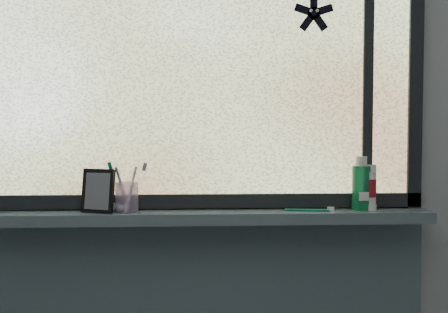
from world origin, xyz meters
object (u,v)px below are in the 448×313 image
vanity_mirror (98,191)px  mouthwash_bottle (361,183)px  cream_tube (369,186)px  toothbrush_cup (127,197)px

vanity_mirror → mouthwash_bottle: mouthwash_bottle is taller
cream_tube → mouthwash_bottle: bearing=176.7°
mouthwash_bottle → cream_tube: bearing=-3.3°
vanity_mirror → mouthwash_bottle: (0.92, 0.01, 0.02)m
vanity_mirror → cream_tube: 0.95m
vanity_mirror → cream_tube: size_ratio=1.30×
cream_tube → vanity_mirror: bearing=-179.4°
vanity_mirror → mouthwash_bottle: size_ratio=0.96×
vanity_mirror → cream_tube: bearing=22.6°
toothbrush_cup → mouthwash_bottle: (0.82, 0.00, 0.04)m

